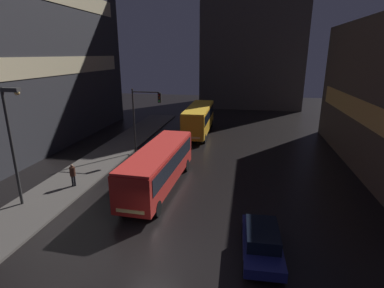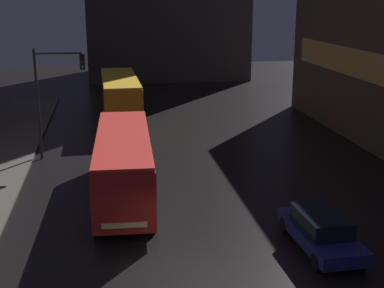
{
  "view_description": "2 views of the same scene",
  "coord_description": "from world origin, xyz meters",
  "views": [
    {
      "loc": [
        4.19,
        -11.76,
        9.61
      ],
      "look_at": [
        0.03,
        10.72,
        2.7
      ],
      "focal_mm": 28.0,
      "sensor_mm": 36.0,
      "label": 1
    },
    {
      "loc": [
        -2.5,
        -16.17,
        9.33
      ],
      "look_at": [
        1.65,
        9.77,
        2.01
      ],
      "focal_mm": 50.0,
      "sensor_mm": 36.0,
      "label": 2
    }
  ],
  "objects": [
    {
      "name": "bus_far",
      "position": [
        -1.57,
        24.05,
        2.13
      ],
      "size": [
        2.84,
        10.76,
        3.46
      ],
      "rotation": [
        0.0,
        0.0,
        3.16
      ],
      "color": "orange",
      "rests_on": "ground"
    },
    {
      "name": "building_left_tower",
      "position": [
        -19.57,
        17.8,
        11.73
      ],
      "size": [
        10.07,
        26.66,
        23.46
      ],
      "color": "#2D2D33",
      "rests_on": "ground"
    },
    {
      "name": "building_far_backdrop",
      "position": [
        4.53,
        48.06,
        14.97
      ],
      "size": [
        18.07,
        12.0,
        29.94
      ],
      "color": "#383333",
      "rests_on": "ground"
    },
    {
      "name": "car_taxi",
      "position": [
        5.26,
        1.45,
        0.75
      ],
      "size": [
        2.01,
        4.66,
        1.45
      ],
      "rotation": [
        0.0,
        0.0,
        3.17
      ],
      "color": "navy",
      "rests_on": "ground"
    },
    {
      "name": "sidewalk_left",
      "position": [
        -9.0,
        10.0,
        0.07
      ],
      "size": [
        4.0,
        48.0,
        0.15
      ],
      "color": "#56514C",
      "rests_on": "ground"
    },
    {
      "name": "ground_plane",
      "position": [
        0.0,
        0.0,
        0.0
      ],
      "size": [
        120.0,
        120.0,
        0.0
      ],
      "primitive_type": "plane",
      "color": "black"
    },
    {
      "name": "traffic_light_main",
      "position": [
        -5.56,
        15.1,
        4.34
      ],
      "size": [
        2.88,
        0.35,
        6.49
      ],
      "color": "#2D2D2D",
      "rests_on": "ground"
    },
    {
      "name": "street_lamp_sidewalk",
      "position": [
        -9.81,
        3.64,
        5.18
      ],
      "size": [
        1.25,
        0.36,
        7.59
      ],
      "color": "#2D2D2D",
      "rests_on": "sidewalk_left"
    },
    {
      "name": "pedestrian_mid",
      "position": [
        -8.23,
        6.8,
        1.17
      ],
      "size": [
        0.52,
        0.52,
        1.7
      ],
      "rotation": [
        0.0,
        0.0,
        1.21
      ],
      "color": "black",
      "rests_on": "sidewalk_left"
    },
    {
      "name": "bus_near",
      "position": [
        -1.9,
        7.86,
        1.93
      ],
      "size": [
        2.87,
        10.57,
        3.14
      ],
      "rotation": [
        0.0,
        0.0,
        3.11
      ],
      "color": "#AD1E19",
      "rests_on": "ground"
    }
  ]
}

